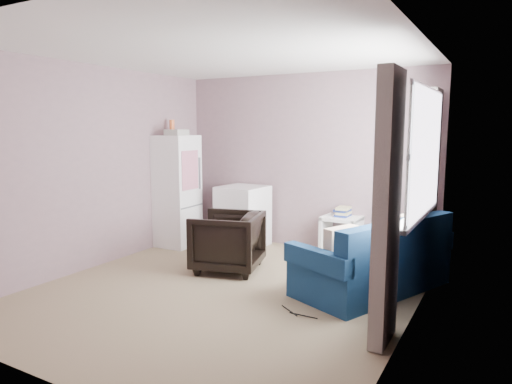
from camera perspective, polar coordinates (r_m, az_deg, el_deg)
room at (r=4.75m, az=-3.81°, el=2.17°), size 3.84×4.24×2.54m
armchair at (r=5.60m, az=-3.58°, el=-5.82°), size 0.90×0.93×0.79m
fridge at (r=6.82m, az=-9.99°, el=0.24°), size 0.59×0.58×1.85m
washing_machine at (r=6.73m, az=-1.67°, el=-2.88°), size 0.67×0.67×0.89m
side_table at (r=6.37m, az=10.75°, el=-5.00°), size 0.52×0.52×0.67m
sofa at (r=5.10m, az=14.79°, el=-8.67°), size 1.46×1.99×0.81m
window_dressing at (r=4.77m, az=19.13°, el=-0.01°), size 0.17×2.62×2.18m
floor_cables at (r=4.46m, az=5.06°, el=-14.83°), size 0.42×0.17×0.01m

